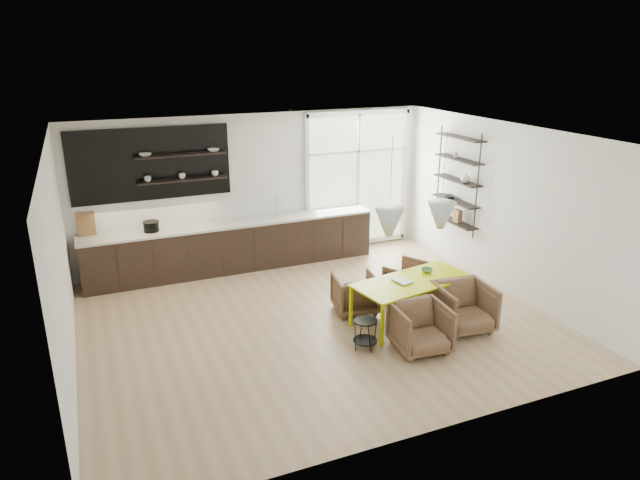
{
  "coord_description": "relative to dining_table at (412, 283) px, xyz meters",
  "views": [
    {
      "loc": [
        -3.08,
        -7.44,
        4.09
      ],
      "look_at": [
        0.32,
        0.6,
        1.11
      ],
      "focal_mm": 32.0,
      "sensor_mm": 36.0,
      "label": 1
    }
  ],
  "objects": [
    {
      "name": "room",
      "position": [
        -0.79,
        1.66,
        0.83
      ],
      "size": [
        7.02,
        6.01,
        2.91
      ],
      "color": "tan",
      "rests_on": "ground"
    },
    {
      "name": "kitchen_run",
      "position": [
        -2.06,
        3.25,
        -0.04
      ],
      "size": [
        5.54,
        0.69,
        2.75
      ],
      "color": "black",
      "rests_on": "ground"
    },
    {
      "name": "right_shelving",
      "position": [
        1.99,
        1.73,
        1.02
      ],
      "size": [
        0.26,
        1.22,
        1.9
      ],
      "color": "black",
      "rests_on": "ground"
    },
    {
      "name": "dining_table",
      "position": [
        0.0,
        0.0,
        0.0
      ],
      "size": [
        1.98,
        1.15,
        0.68
      ],
      "rotation": [
        0.0,
        0.0,
        0.18
      ],
      "color": "#C4DE00",
      "rests_on": "ground"
    },
    {
      "name": "armchair_back_left",
      "position": [
        -0.66,
        0.65,
        -0.32
      ],
      "size": [
        0.76,
        0.78,
        0.62
      ],
      "primitive_type": "imported",
      "rotation": [
        0.0,
        0.0,
        2.98
      ],
      "color": "brown",
      "rests_on": "ground"
    },
    {
      "name": "armchair_back_right",
      "position": [
        0.37,
        0.66,
        -0.3
      ],
      "size": [
        0.97,
        0.98,
        0.66
      ],
      "primitive_type": "imported",
      "rotation": [
        0.0,
        0.0,
        3.66
      ],
      "color": "brown",
      "rests_on": "ground"
    },
    {
      "name": "armchair_front_left",
      "position": [
        -0.36,
        -0.83,
        -0.29
      ],
      "size": [
        0.79,
        0.81,
        0.68
      ],
      "primitive_type": "imported",
      "rotation": [
        0.0,
        0.0,
        -0.09
      ],
      "color": "brown",
      "rests_on": "ground"
    },
    {
      "name": "armchair_front_right",
      "position": [
        0.57,
        -0.56,
        -0.27
      ],
      "size": [
        0.85,
        0.87,
        0.73
      ],
      "primitive_type": "imported",
      "rotation": [
        0.0,
        0.0,
        -0.1
      ],
      "color": "brown",
      "rests_on": "ground"
    },
    {
      "name": "wire_stool",
      "position": [
        -1.05,
        -0.49,
        -0.35
      ],
      "size": [
        0.35,
        0.35,
        0.44
      ],
      "rotation": [
        0.0,
        0.0,
        -0.07
      ],
      "color": "black",
      "rests_on": "ground"
    },
    {
      "name": "table_book",
      "position": [
        -0.28,
        -0.0,
        0.06
      ],
      "size": [
        0.28,
        0.33,
        0.03
      ],
      "primitive_type": "imported",
      "rotation": [
        0.0,
        0.0,
        0.2
      ],
      "color": "white",
      "rests_on": "dining_table"
    },
    {
      "name": "table_bowl",
      "position": [
        0.39,
        0.21,
        0.07
      ],
      "size": [
        0.22,
        0.22,
        0.06
      ],
      "primitive_type": "imported",
      "rotation": [
        0.0,
        0.0,
        0.21
      ],
      "color": "#518A50",
      "rests_on": "dining_table"
    }
  ]
}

